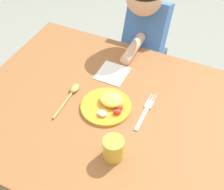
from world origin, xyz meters
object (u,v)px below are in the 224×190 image
Objects in this scene: fork at (145,112)px; spoon at (71,93)px; plate at (108,104)px; drinking_cup at (113,148)px; person at (145,47)px.

spoon reaches higher than fork.
plate is 2.44× the size of drinking_cup.
person reaches higher than plate.
spoon is (-0.34, -0.04, 0.01)m from fork.
spoon is 0.37m from drinking_cup.
spoon is at bearing 95.73° from fork.
fork is 0.26m from drinking_cup.
spoon is 0.22× the size of person.
plate is at bearing 120.06° from drinking_cup.
plate is 1.00× the size of spoon.
fork is 0.22× the size of person.
person is (-0.17, 0.79, -0.13)m from drinking_cup.
person is (-0.05, 0.58, -0.11)m from plate.
plate reaches higher than fork.
plate is 0.99× the size of fork.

